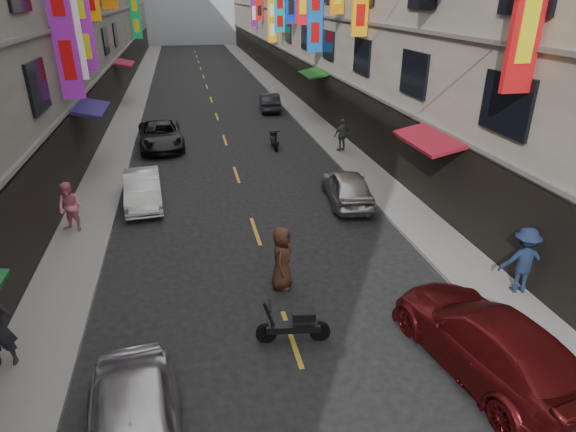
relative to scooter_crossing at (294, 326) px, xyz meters
name	(u,v)px	position (x,y,z in m)	size (l,w,h in m)	color
sidewalk_left	(133,102)	(-6.05, 30.10, -0.38)	(2.00, 90.00, 0.12)	slate
sidewalk_right	(285,96)	(5.95, 30.10, -0.38)	(2.00, 90.00, 0.12)	slate
street_awnings	(202,103)	(-1.31, 14.10, 2.56)	(13.99, 35.20, 0.41)	#144B22
lane_markings	(214,107)	(-0.05, 27.10, -0.44)	(0.12, 80.20, 0.01)	gold
scooter_crossing	(294,326)	(0.00, 0.00, 0.00)	(1.80, 0.58, 1.14)	black
scooter_far_right	(274,140)	(2.48, 16.01, 0.00)	(0.50, 1.80, 1.14)	black
car_left_mid	(143,189)	(-4.05, 9.45, 0.20)	(1.37, 3.93, 1.29)	silver
car_left_far	(161,135)	(-3.56, 17.33, 0.24)	(2.25, 4.89, 1.36)	black
car_right_near	(489,342)	(3.95, -1.84, 0.32)	(2.14, 5.26, 1.53)	#510D0F
car_right_mid	(347,187)	(3.95, 7.94, 0.23)	(1.59, 3.94, 1.34)	#AFAEB3
car_right_far	(270,102)	(3.85, 25.20, 0.19)	(1.33, 3.81, 1.26)	#222329
pedestrian_lfar	(70,207)	(-6.29, 7.24, 0.57)	(0.86, 0.59, 1.78)	pink
pedestrian_rnear	(523,260)	(6.55, 0.67, 0.64)	(1.24, 0.64, 1.93)	#16223E
pedestrian_rfar	(342,135)	(5.79, 14.35, 0.53)	(1.00, 0.57, 1.71)	#58585A
pedestrian_crossing	(282,258)	(0.18, 2.40, 0.50)	(0.92, 0.62, 1.87)	#48291D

